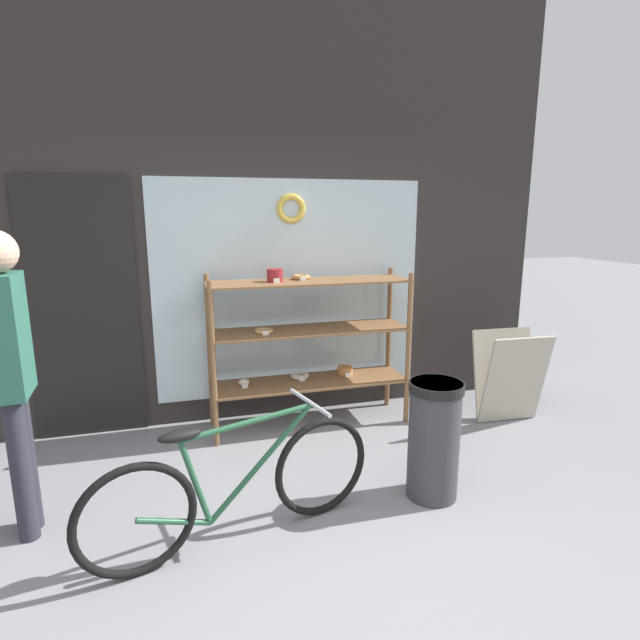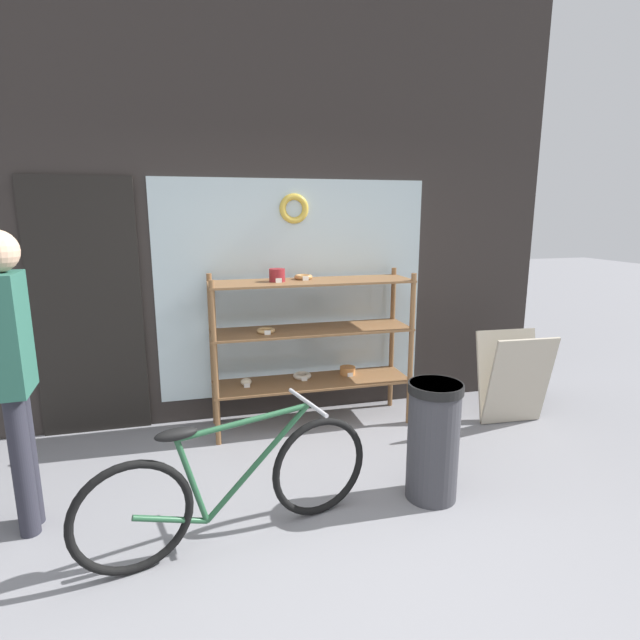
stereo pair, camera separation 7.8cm
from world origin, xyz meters
The scene contains 7 objects.
ground_plane centered at (0.00, 0.00, 0.00)m, with size 30.00×30.00×0.00m, color gray.
storefront_facade centered at (-0.04, 2.32, 1.86)m, with size 5.25×0.13×3.85m.
display_case centered at (0.27, 1.95, 0.80)m, with size 1.69×0.46×1.37m.
bicycle centered at (-0.53, 0.50, 0.34)m, with size 1.66×0.56×0.75m.
sandwich_board centered at (1.98, 1.52, 0.41)m, with size 0.59×0.41×0.80m.
pedestrian centered at (-1.67, 0.92, 1.03)m, with size 0.23×0.33×1.74m.
trash_bin centered at (0.75, 0.62, 0.42)m, with size 0.35×0.35×0.78m.
Camera 1 is at (-0.78, -2.02, 1.82)m, focal length 28.00 mm.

